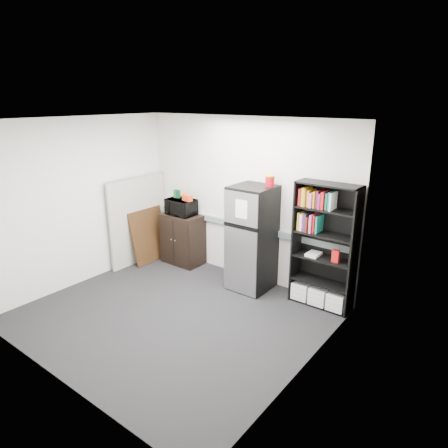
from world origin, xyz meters
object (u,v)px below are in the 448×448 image
(cubicle_partition, at_px, (139,220))
(refrigerator, at_px, (252,238))
(bookshelf, at_px, (324,247))
(microwave, at_px, (181,207))
(cabinet, at_px, (183,239))

(cubicle_partition, bearing_deg, refrigerator, 8.50)
(bookshelf, relative_size, microwave, 3.53)
(bookshelf, distance_m, refrigerator, 1.16)
(bookshelf, height_order, cubicle_partition, bookshelf)
(cubicle_partition, bearing_deg, bookshelf, 8.06)
(bookshelf, xyz_separation_m, cubicle_partition, (-3.43, -0.49, -0.10))
(cabinet, bearing_deg, cubicle_partition, -149.11)
(bookshelf, xyz_separation_m, refrigerator, (-1.15, -0.14, -0.07))
(bookshelf, relative_size, cubicle_partition, 1.14)
(microwave, distance_m, refrigerator, 1.60)
(bookshelf, height_order, refrigerator, bookshelf)
(microwave, xyz_separation_m, refrigerator, (1.58, -0.06, -0.24))
(cubicle_partition, relative_size, microwave, 3.09)
(refrigerator, bearing_deg, cabinet, 176.84)
(microwave, relative_size, refrigerator, 0.31)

